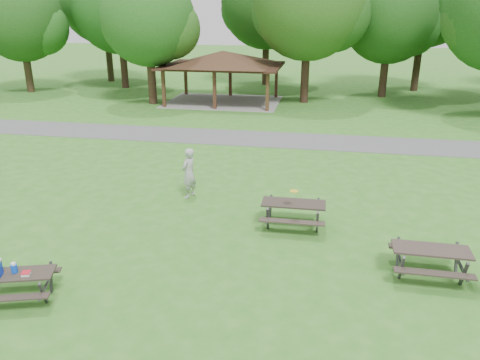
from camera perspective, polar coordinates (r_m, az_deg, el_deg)
name	(u,v)px	position (r m, az deg, el deg)	size (l,w,h in m)	color
ground	(176,274)	(12.89, -7.78, -11.27)	(160.00, 160.00, 0.00)	#2F6D1F
asphalt_path	(255,139)	(25.55, 1.89, 5.08)	(120.00, 3.20, 0.02)	#4D4D50
pavilion	(223,60)	(35.41, -2.13, 14.36)	(8.60, 7.01, 3.76)	#362213
tree_row_b	(22,21)	(43.53, -25.07, 17.12)	(7.14, 6.80, 9.28)	#312115
tree_row_c	(120,10)	(43.15, -14.37, 19.47)	(8.19, 7.80, 10.67)	black
tree_row_d	(149,22)	(35.24, -10.99, 18.41)	(6.93, 6.60, 9.27)	#332116
tree_row_e	(310,6)	(35.44, 8.49, 20.20)	(8.40, 8.00, 11.02)	black
tree_row_f	(391,20)	(39.17, 17.89, 18.10)	(7.35, 7.00, 9.55)	black
tree_deep_a	(105,3)	(47.58, -16.11, 20.06)	(8.40, 8.00, 11.38)	black
tree_deep_b	(268,5)	(43.76, 3.41, 20.48)	(8.40, 8.00, 11.13)	black
picnic_table_near	(9,276)	(12.66, -26.36, -10.41)	(2.06, 1.84, 1.20)	#2A231E
picnic_table_middle	(293,208)	(15.13, 6.53, -3.46)	(2.05, 1.67, 0.88)	#29221E
picnic_table_far	(431,255)	(13.32, 22.21, -8.51)	(1.98, 1.61, 0.85)	#2F2622
frisbee_in_flight	(294,191)	(14.45, 6.59, -1.36)	(0.29, 0.29, 0.02)	gold
frisbee_thrower	(189,173)	(17.41, -6.26, 0.84)	(0.69, 0.45, 1.89)	#A2A2A5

